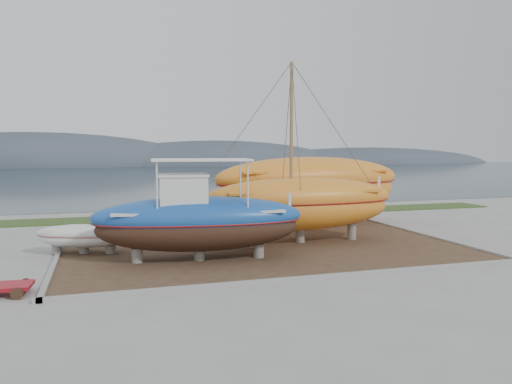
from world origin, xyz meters
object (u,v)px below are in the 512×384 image
object	(u,v)px
red_trailer	(4,290)
orange_sailboat	(301,154)
orange_bare_hull	(310,192)
blue_caique	(199,210)
white_dinghy	(84,239)

from	to	relation	value
red_trailer	orange_sailboat	bearing A→B (deg)	28.40
orange_bare_hull	red_trailer	xyz separation A→B (m)	(-15.12, -10.60, -1.87)
blue_caique	orange_bare_hull	size ratio (longest dim) A/B	0.72
orange_bare_hull	blue_caique	bearing A→B (deg)	-141.85
white_dinghy	red_trailer	xyz separation A→B (m)	(-2.22, -5.76, -0.50)
blue_caique	red_trailer	xyz separation A→B (m)	(-6.84, -2.93, -1.97)
white_dinghy	orange_sailboat	distance (m)	10.76
orange_sailboat	red_trailer	size ratio (longest dim) A/B	3.91
blue_caique	white_dinghy	bearing A→B (deg)	154.80
orange_sailboat	red_trailer	distance (m)	14.05
red_trailer	blue_caique	bearing A→B (deg)	28.25
blue_caique	orange_bare_hull	world-z (taller)	blue_caique
blue_caique	white_dinghy	world-z (taller)	blue_caique
white_dinghy	orange_bare_hull	world-z (taller)	orange_bare_hull
white_dinghy	blue_caique	bearing A→B (deg)	-13.94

